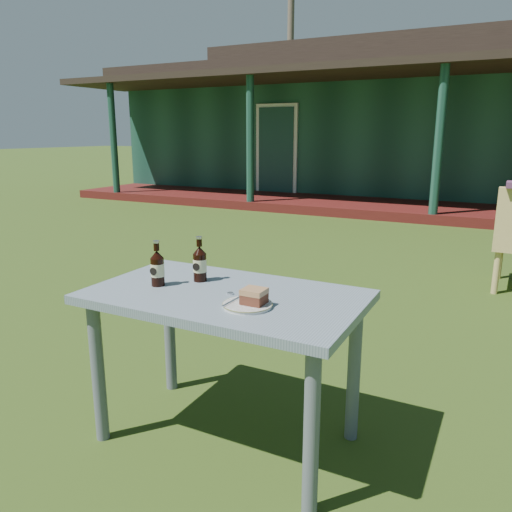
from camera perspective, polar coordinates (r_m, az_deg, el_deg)
The scene contains 10 objects.
ground at distance 3.83m, azimuth 9.01°, elevation -7.79°, with size 80.00×80.00×0.00m, color #334916.
pavilion at distance 12.83m, azimuth 23.06°, elevation 13.74°, with size 15.80×8.30×3.45m.
tree_left at distance 23.10m, azimuth 3.98°, elevation 23.45°, with size 0.28×0.28×10.50m, color brown.
cafe_table at distance 2.23m, azimuth -3.54°, elevation -6.67°, with size 1.20×0.70×0.72m.
plate at distance 2.02m, azimuth -0.98°, elevation -5.60°, with size 0.20×0.20×0.01m.
cake_slice at distance 2.01m, azimuth -0.22°, elevation -4.60°, with size 0.09×0.09×0.06m.
fork at distance 2.04m, azimuth -2.73°, elevation -5.19°, with size 0.01×0.14×0.00m, color silver.
cola_bottle_near at distance 2.36m, azimuth -6.45°, elevation -0.84°, with size 0.06×0.07×0.21m.
cola_bottle_far at distance 2.32m, azimuth -11.21°, elevation -1.33°, with size 0.06×0.06×0.21m.
bottle_cap at distance 2.17m, azimuth -2.96°, elevation -4.29°, with size 0.03×0.03×0.01m, color silver.
Camera 1 is at (1.07, -3.39, 1.40)m, focal length 35.00 mm.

